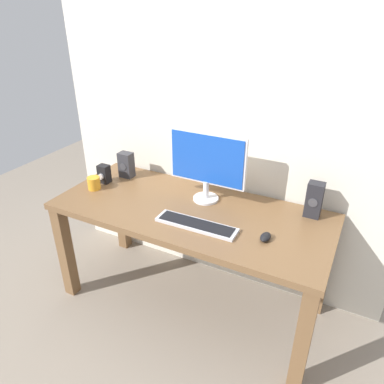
# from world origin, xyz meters

# --- Properties ---
(ground_plane) EXTENTS (6.00, 6.00, 0.00)m
(ground_plane) POSITION_xyz_m (0.00, 0.00, 0.00)
(ground_plane) COLOR gray
(wall_back) EXTENTS (2.39, 0.04, 3.00)m
(wall_back) POSITION_xyz_m (0.00, 0.41, 1.50)
(wall_back) COLOR silver
(wall_back) RESTS_ON ground_plane
(desk) EXTENTS (1.70, 0.73, 0.74)m
(desk) POSITION_xyz_m (0.00, 0.00, 0.63)
(desk) COLOR brown
(desk) RESTS_ON ground_plane
(monitor) EXTENTS (0.50, 0.16, 0.44)m
(monitor) POSITION_xyz_m (0.03, 0.16, 0.99)
(monitor) COLOR silver
(monitor) RESTS_ON desk
(keyboard_primary) EXTENTS (0.48, 0.13, 0.02)m
(keyboard_primary) POSITION_xyz_m (0.12, -0.15, 0.75)
(keyboard_primary) COLOR silver
(keyboard_primary) RESTS_ON desk
(mouse) EXTENTS (0.06, 0.09, 0.03)m
(mouse) POSITION_xyz_m (0.50, -0.10, 0.76)
(mouse) COLOR black
(mouse) RESTS_ON desk
(speaker_right) EXTENTS (0.09, 0.08, 0.21)m
(speaker_right) POSITION_xyz_m (0.67, 0.26, 0.85)
(speaker_right) COLOR #232328
(speaker_right) RESTS_ON desk
(speaker_left) EXTENTS (0.10, 0.08, 0.18)m
(speaker_left) POSITION_xyz_m (-0.62, 0.20, 0.83)
(speaker_left) COLOR #333338
(speaker_left) RESTS_ON desk
(audio_controller) EXTENTS (0.08, 0.07, 0.13)m
(audio_controller) POSITION_xyz_m (-0.70, 0.05, 0.80)
(audio_controller) COLOR black
(audio_controller) RESTS_ON desk
(coffee_mug) EXTENTS (0.08, 0.08, 0.09)m
(coffee_mug) POSITION_xyz_m (-0.70, -0.06, 0.78)
(coffee_mug) COLOR orange
(coffee_mug) RESTS_ON desk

